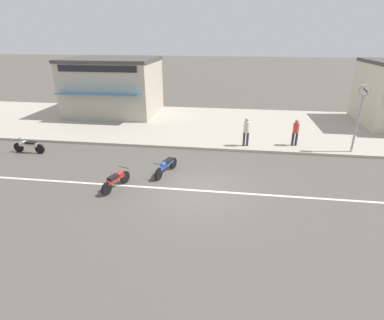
{
  "coord_description": "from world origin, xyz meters",
  "views": [
    {
      "loc": [
        1.25,
        -11.36,
        6.32
      ],
      "look_at": [
        -0.51,
        1.46,
        0.8
      ],
      "focal_mm": 28.0,
      "sensor_mm": 36.0,
      "label": 1
    }
  ],
  "objects": [
    {
      "name": "shopfront_mid_block",
      "position": [
        -8.4,
        12.2,
        2.33
      ],
      "size": [
        7.01,
        6.31,
        4.35
      ],
      "color": "#B2A893",
      "rests_on": "kerb_strip"
    },
    {
      "name": "motorcycle_2",
      "position": [
        -3.61,
        -0.27,
        0.42
      ],
      "size": [
        0.79,
        1.72,
        0.8
      ],
      "color": "black",
      "rests_on": "ground"
    },
    {
      "name": "motorcycle_0",
      "position": [
        -1.77,
        1.45,
        0.43
      ],
      "size": [
        0.82,
        1.92,
        0.8
      ],
      "color": "black",
      "rests_on": "ground"
    },
    {
      "name": "ground_plane",
      "position": [
        0.0,
        0.0,
        0.0
      ],
      "size": [
        160.0,
        160.0,
        0.0
      ],
      "primitive_type": "plane",
      "color": "#544F47"
    },
    {
      "name": "kerb_strip",
      "position": [
        0.0,
        9.86,
        0.07
      ],
      "size": [
        68.0,
        10.0,
        0.15
      ],
      "primitive_type": "cube",
      "color": "#ADA393",
      "rests_on": "ground"
    },
    {
      "name": "lane_centre_stripe",
      "position": [
        0.0,
        0.0,
        0.0
      ],
      "size": [
        50.4,
        0.14,
        0.01
      ],
      "primitive_type": "cube",
      "color": "silver",
      "rests_on": "ground"
    },
    {
      "name": "pedestrian_far_end",
      "position": [
        2.12,
        5.54,
        1.14
      ],
      "size": [
        0.34,
        0.34,
        1.7
      ],
      "color": "#333338",
      "rests_on": "kerb_strip"
    },
    {
      "name": "motorcycle_1",
      "position": [
        -10.09,
        3.11,
        0.42
      ],
      "size": [
        1.89,
        0.56,
        0.8
      ],
      "color": "black",
      "rests_on": "ground"
    },
    {
      "name": "street_clock",
      "position": [
        8.0,
        5.4,
        2.83
      ],
      "size": [
        0.58,
        0.22,
        3.71
      ],
      "color": "#9E9EA3",
      "rests_on": "kerb_strip"
    },
    {
      "name": "pedestrian_mid_kerb",
      "position": [
        4.98,
        6.0,
        1.06
      ],
      "size": [
        0.34,
        0.34,
        1.56
      ],
      "color": "#232838",
      "rests_on": "kerb_strip"
    }
  ]
}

